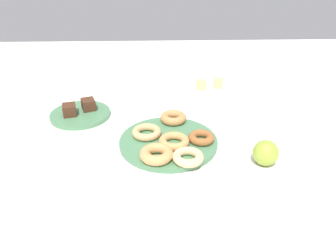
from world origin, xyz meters
name	(u,v)px	position (x,y,z in m)	size (l,w,h in m)	color
ground_plane	(168,144)	(0.00, 0.00, 0.00)	(2.40, 2.40, 0.00)	white
donut_plate	(168,142)	(0.00, 0.00, 0.01)	(0.29, 0.29, 0.02)	#4C7F56
donut_0	(147,132)	(-0.06, 0.03, 0.03)	(0.09, 0.09, 0.02)	tan
donut_1	(174,141)	(0.02, -0.03, 0.03)	(0.09, 0.09, 0.02)	tan
donut_2	(188,157)	(0.05, -0.11, 0.03)	(0.08, 0.08, 0.02)	#EABC84
donut_3	(173,118)	(0.02, 0.12, 0.03)	(0.08, 0.08, 0.03)	#C6844C
donut_4	(201,138)	(0.10, -0.01, 0.03)	(0.08, 0.08, 0.02)	#995B2D
donut_5	(157,154)	(-0.04, -0.10, 0.03)	(0.09, 0.09, 0.03)	tan
cake_plate	(80,114)	(-0.30, 0.19, 0.01)	(0.21, 0.21, 0.01)	#4C7F56
brownie_near	(69,110)	(-0.33, 0.18, 0.03)	(0.04, 0.05, 0.04)	#472819
brownie_far	(88,104)	(-0.27, 0.22, 0.03)	(0.04, 0.05, 0.04)	#472819
fruit_bowl	(209,93)	(0.17, 0.34, 0.02)	(0.19, 0.19, 0.03)	silver
melon_chunk_left	(201,84)	(0.14, 0.34, 0.05)	(0.04, 0.04, 0.04)	#DBD67A
melon_chunk_right	(218,83)	(0.20, 0.36, 0.05)	(0.04, 0.04, 0.04)	#DBD67A
apple	(266,153)	(0.26, -0.11, 0.04)	(0.07, 0.07, 0.07)	#93AD38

